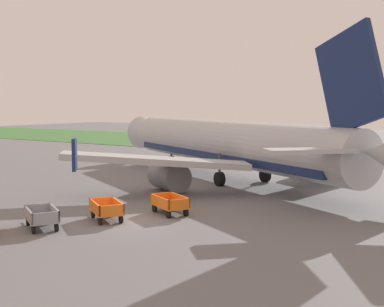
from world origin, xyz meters
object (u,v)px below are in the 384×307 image
object	(u,v)px
baggage_cart_second_in_row	(42,217)
baggage_cart_fourth_in_row	(170,204)
airplane	(233,145)
baggage_cart_third_in_row	(106,210)

from	to	relation	value
baggage_cart_second_in_row	baggage_cart_fourth_in_row	distance (m)	7.36
airplane	baggage_cart_third_in_row	size ratio (longest dim) A/B	10.34
airplane	baggage_cart_third_in_row	xyz separation A→B (m)	(1.22, -16.37, -2.45)
airplane	baggage_cart_third_in_row	bearing A→B (deg)	-85.73
baggage_cart_second_in_row	baggage_cart_third_in_row	bearing A→B (deg)	65.09
baggage_cart_second_in_row	baggage_cart_fourth_in_row	size ratio (longest dim) A/B	0.98
baggage_cart_second_in_row	baggage_cart_fourth_in_row	world-z (taller)	same
airplane	baggage_cart_third_in_row	world-z (taller)	airplane
baggage_cart_third_in_row	airplane	bearing A→B (deg)	94.27
baggage_cart_second_in_row	baggage_cart_third_in_row	xyz separation A→B (m)	(1.50, 3.23, 0.00)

